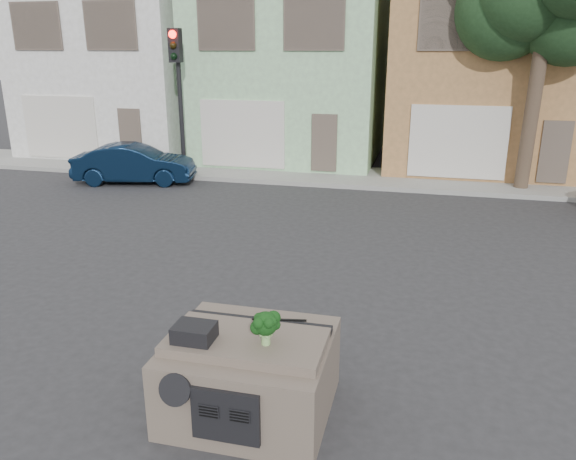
% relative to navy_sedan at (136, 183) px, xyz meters
% --- Properties ---
extents(ground_plane, '(120.00, 120.00, 0.00)m').
position_rel_navy_sedan_xyz_m(ground_plane, '(7.68, -8.16, 0.00)').
color(ground_plane, '#303033').
rests_on(ground_plane, ground).
extents(sidewalk, '(40.00, 3.00, 0.15)m').
position_rel_navy_sedan_xyz_m(sidewalk, '(7.68, 2.34, 0.07)').
color(sidewalk, gray).
rests_on(sidewalk, ground).
extents(townhouse_white, '(7.20, 8.20, 7.55)m').
position_rel_navy_sedan_xyz_m(townhouse_white, '(-3.32, 6.34, 3.77)').
color(townhouse_white, silver).
rests_on(townhouse_white, ground).
extents(townhouse_mint, '(7.20, 8.20, 7.55)m').
position_rel_navy_sedan_xyz_m(townhouse_mint, '(4.18, 6.34, 3.77)').
color(townhouse_mint, '#A0D49F').
rests_on(townhouse_mint, ground).
extents(townhouse_tan, '(7.20, 8.20, 7.55)m').
position_rel_navy_sedan_xyz_m(townhouse_tan, '(11.68, 6.34, 3.77)').
color(townhouse_tan, '#A97847').
rests_on(townhouse_tan, ground).
extents(navy_sedan, '(4.23, 2.25, 1.32)m').
position_rel_navy_sedan_xyz_m(navy_sedan, '(0.00, 0.00, 0.00)').
color(navy_sedan, '#0A1C34').
rests_on(navy_sedan, ground).
extents(traffic_signal, '(0.40, 0.40, 5.10)m').
position_rel_navy_sedan_xyz_m(traffic_signal, '(1.18, 1.34, 2.55)').
color(traffic_signal, black).
rests_on(traffic_signal, ground).
extents(tree_near, '(4.40, 4.00, 8.50)m').
position_rel_navy_sedan_xyz_m(tree_near, '(12.68, 1.64, 4.25)').
color(tree_near, '#1D3B1D').
rests_on(tree_near, ground).
extents(car_dashboard, '(2.00, 1.80, 1.12)m').
position_rel_navy_sedan_xyz_m(car_dashboard, '(7.68, -11.16, 0.56)').
color(car_dashboard, '#67594D').
rests_on(car_dashboard, ground).
extents(instrument_hump, '(0.48, 0.38, 0.20)m').
position_rel_navy_sedan_xyz_m(instrument_hump, '(7.10, -11.51, 1.22)').
color(instrument_hump, black).
rests_on(instrument_hump, car_dashboard).
extents(wiper_arm, '(0.69, 0.15, 0.02)m').
position_rel_navy_sedan_xyz_m(wiper_arm, '(7.96, -10.78, 1.13)').
color(wiper_arm, black).
rests_on(wiper_arm, car_dashboard).
extents(broccoli, '(0.42, 0.42, 0.42)m').
position_rel_navy_sedan_xyz_m(broccoli, '(7.96, -11.40, 1.33)').
color(broccoli, black).
rests_on(broccoli, car_dashboard).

